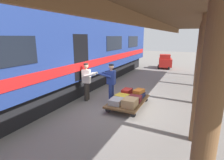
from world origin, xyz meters
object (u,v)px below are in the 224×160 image
Objects in this scene: luggage_cart at (128,101)px; baggage_tug at (165,62)px; suitcase_tan_vintage at (130,103)px; suitcase_navy_fabric at (139,95)px; suitcase_red_plastic at (127,92)px; porter_in_overalls at (111,82)px; suitcase_gray_aluminum at (116,101)px; train_car at (55,53)px; suitcase_yellow_case at (122,97)px; porter_by_door at (87,81)px; suitcase_orange_carryall at (139,91)px; suitcase_maroon_trunk at (135,99)px.

luggage_cart is 1.16× the size of baggage_tug.
suitcase_navy_fabric is at bearing -90.00° from suitcase_tan_vintage.
suitcase_red_plastic is at bearing -64.57° from luggage_cart.
suitcase_navy_fabric is at bearing -162.78° from porter_in_overalls.
suitcase_red_plastic is 1.19m from suitcase_gray_aluminum.
train_car is at bearing 3.84° from porter_in_overalls.
train_car reaches higher than baggage_tug.
train_car is at bearing -8.93° from suitcase_tan_vintage.
suitcase_yellow_case is at bearing 90.00° from suitcase_red_plastic.
suitcase_gray_aluminum is (0.00, 1.19, -0.03)m from suitcase_red_plastic.
suitcase_yellow_case reaches higher than suitcase_navy_fabric.
porter_by_door is 0.91× the size of baggage_tug.
porter_in_overalls is (0.90, -0.23, 0.68)m from luggage_cart.
train_car is 4.34m from suitcase_orange_carryall.
porter_by_door is at bearing 20.97° from suitcase_red_plastic.
suitcase_yellow_case is at bearing 46.44° from suitcase_navy_fabric.
train_car reaches higher than suitcase_navy_fabric.
luggage_cart is at bearing -115.43° from suitcase_gray_aluminum.
baggage_tug reaches higher than suitcase_orange_carryall.
porter_in_overalls is at bearing 30.73° from suitcase_red_plastic.
suitcase_yellow_case is 0.97× the size of suitcase_navy_fabric.
suitcase_tan_vintage is 0.31× the size of baggage_tug.
suitcase_tan_vintage is at bearing 133.56° from suitcase_yellow_case.
suitcase_tan_vintage is (-0.57, 1.19, 0.01)m from suitcase_red_plastic.
suitcase_orange_carryall is (-0.55, -0.61, 0.15)m from suitcase_yellow_case.
suitcase_tan_vintage is at bearing 90.85° from suitcase_orange_carryall.
train_car is 9.50× the size of luggage_cart.
suitcase_tan_vintage is (0.00, 0.60, 0.04)m from suitcase_maroon_trunk.
suitcase_navy_fabric is 0.17m from suitcase_orange_carryall.
porter_by_door is 10.28m from baggage_tug.
suitcase_gray_aluminum is at bearing 126.81° from porter_in_overalls.
suitcase_red_plastic reaches higher than suitcase_yellow_case.
suitcase_gray_aluminum is at bearing 0.00° from suitcase_tan_vintage.
baggage_tug reaches higher than suitcase_maroon_trunk.
luggage_cart is 4.13× the size of suitcase_navy_fabric.
suitcase_navy_fabric is (-0.28, -0.60, 0.13)m from luggage_cart.
suitcase_tan_vintage is at bearing 92.07° from baggage_tug.
suitcase_red_plastic is 1.87m from porter_by_door.
suitcase_navy_fabric is at bearing 149.03° from suitcase_orange_carryall.
porter_in_overalls is 1.09m from porter_by_door.
suitcase_red_plastic reaches higher than suitcase_navy_fabric.
suitcase_red_plastic is at bearing 1.12° from suitcase_orange_carryall.
suitcase_yellow_case is 10.06m from baggage_tug.
baggage_tug is at bearing -91.11° from suitcase_red_plastic.
suitcase_tan_vintage reaches higher than suitcase_red_plastic.
suitcase_gray_aluminum is at bearing 169.64° from train_car.
suitcase_yellow_case is 0.27× the size of baggage_tug.
train_car reaches higher than suitcase_tan_vintage.
luggage_cart is (-3.76, 0.04, -1.82)m from train_car.
suitcase_gray_aluminum is at bearing 64.57° from luggage_cart.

